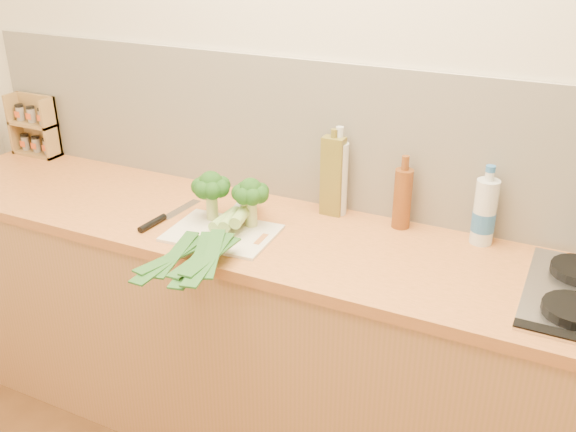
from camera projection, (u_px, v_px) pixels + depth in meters
name	position (u px, v px, depth m)	size (l,w,h in m)	color
room_shell	(336.00, 138.00, 2.32)	(3.50, 3.50, 3.50)	beige
counter	(301.00, 344.00, 2.38)	(3.20, 0.62, 0.90)	#B67A4C
chopping_board	(222.00, 233.00, 2.21)	(0.36, 0.27, 0.01)	white
broccoli_left	(211.00, 187.00, 2.25)	(0.14, 0.14, 0.18)	#AEBA6C
broccoli_right	(251.00, 194.00, 2.20)	(0.13, 0.13, 0.18)	#AEBA6C
leek_front	(214.00, 227.00, 2.18)	(0.10, 0.69, 0.04)	white
leek_mid	(222.00, 229.00, 2.13)	(0.19, 0.64, 0.04)	white
leek_back	(235.00, 223.00, 2.13)	(0.20, 0.69, 0.04)	white
chefs_knife	(160.00, 220.00, 2.30)	(0.05, 0.33, 0.02)	silver
spice_rack	(36.00, 129.00, 2.92)	(0.23, 0.09, 0.27)	#A07944
oil_tin	(333.00, 176.00, 2.30)	(0.08, 0.05, 0.32)	olive
glass_bottle	(338.00, 177.00, 2.31)	(0.07, 0.07, 0.33)	silver
amber_bottle	(403.00, 197.00, 2.22)	(0.06, 0.06, 0.26)	brown
water_bottle	(484.00, 214.00, 2.11)	(0.08, 0.08, 0.25)	silver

